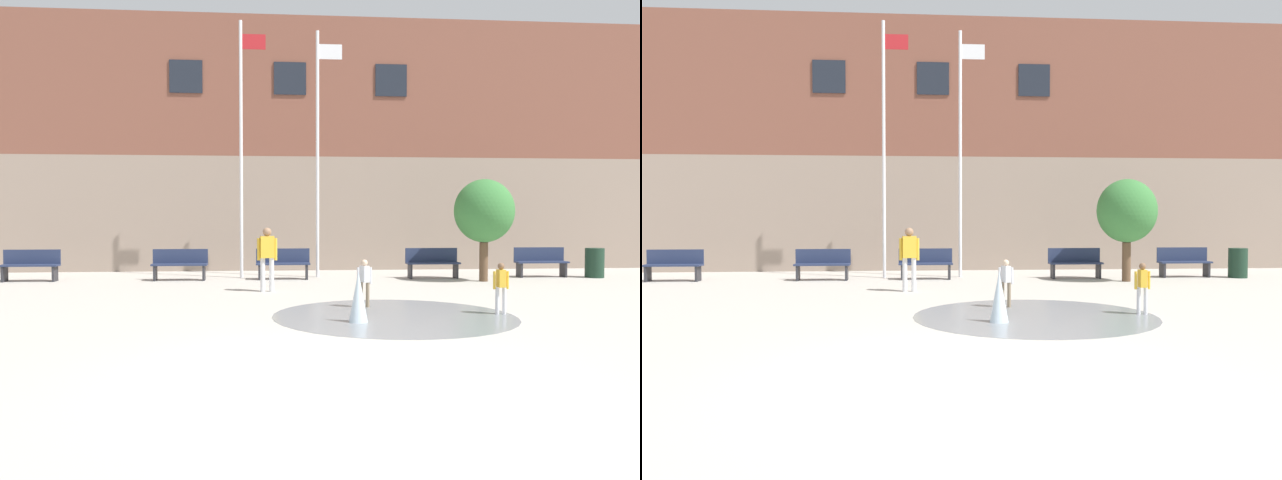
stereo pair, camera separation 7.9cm
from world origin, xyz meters
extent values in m
plane|color=#B2ADA3|center=(0.00, 0.00, 0.00)|extent=(100.00, 100.00, 0.00)
cube|color=gray|center=(0.00, 17.22, 1.97)|extent=(36.00, 6.00, 3.93)
cube|color=brown|center=(0.00, 17.22, 6.34)|extent=(36.00, 6.00, 4.81)
cube|color=#1E232D|center=(-3.50, 14.20, 6.58)|extent=(1.10, 0.06, 1.10)
cube|color=#1E232D|center=(0.00, 14.20, 6.58)|extent=(1.10, 0.06, 1.10)
cube|color=#1E232D|center=(3.50, 14.20, 6.58)|extent=(1.10, 0.06, 1.10)
cylinder|color=gray|center=(1.55, 4.21, 0.00)|extent=(4.57, 4.57, 0.01)
cone|color=silver|center=(0.78, 3.59, 0.45)|extent=(0.34, 0.34, 0.91)
cube|color=#28282D|center=(-8.29, 11.21, 0.22)|extent=(0.06, 0.40, 0.44)
cube|color=#28282D|center=(-6.89, 11.21, 0.22)|extent=(0.06, 0.40, 0.44)
cube|color=#232D4C|center=(-7.59, 11.21, 0.47)|extent=(1.60, 0.44, 0.05)
cube|color=#232D4C|center=(-7.59, 11.41, 0.70)|extent=(1.60, 0.04, 0.42)
cube|color=#28282D|center=(-4.04, 11.13, 0.22)|extent=(0.06, 0.40, 0.44)
cube|color=#28282D|center=(-2.64, 11.13, 0.22)|extent=(0.06, 0.40, 0.44)
cube|color=#232D4C|center=(-3.34, 11.13, 0.47)|extent=(1.60, 0.44, 0.05)
cube|color=#232D4C|center=(-3.34, 11.33, 0.70)|extent=(1.60, 0.04, 0.42)
cube|color=#28282D|center=(-1.03, 11.19, 0.22)|extent=(0.06, 0.40, 0.44)
cube|color=#28282D|center=(0.37, 11.19, 0.22)|extent=(0.06, 0.40, 0.44)
cube|color=#232D4C|center=(-0.33, 11.19, 0.47)|extent=(1.60, 0.44, 0.05)
cube|color=#232D4C|center=(-0.33, 11.39, 0.70)|extent=(1.60, 0.04, 0.42)
cube|color=#28282D|center=(3.47, 11.08, 0.22)|extent=(0.06, 0.40, 0.44)
cube|color=#28282D|center=(4.87, 11.08, 0.22)|extent=(0.06, 0.40, 0.44)
cube|color=#232D4C|center=(4.17, 11.08, 0.47)|extent=(1.60, 0.44, 0.05)
cube|color=#232D4C|center=(4.17, 11.28, 0.70)|extent=(1.60, 0.04, 0.42)
cube|color=#28282D|center=(6.92, 11.20, 0.22)|extent=(0.06, 0.40, 0.44)
cube|color=#28282D|center=(8.32, 11.20, 0.22)|extent=(0.06, 0.40, 0.44)
cube|color=#232D4C|center=(7.62, 11.20, 0.47)|extent=(1.60, 0.44, 0.05)
cube|color=#232D4C|center=(7.62, 11.40, 0.70)|extent=(1.60, 0.04, 0.42)
cylinder|color=#89755B|center=(1.11, 5.37, 0.26)|extent=(0.07, 0.07, 0.52)
cylinder|color=#89755B|center=(1.24, 5.37, 0.26)|extent=(0.07, 0.07, 0.52)
cube|color=white|center=(1.18, 5.37, 0.69)|extent=(0.19, 0.24, 0.33)
sphere|color=beige|center=(1.18, 5.37, 0.92)|extent=(0.13, 0.13, 0.13)
cylinder|color=white|center=(1.05, 5.37, 0.65)|extent=(0.05, 0.05, 0.34)
cylinder|color=white|center=(1.31, 5.37, 0.65)|extent=(0.05, 0.05, 0.34)
cylinder|color=silver|center=(3.56, 4.25, 0.26)|extent=(0.07, 0.07, 0.52)
cylinder|color=silver|center=(3.70, 4.25, 0.26)|extent=(0.07, 0.07, 0.52)
cube|color=gold|center=(3.63, 4.25, 0.69)|extent=(0.13, 0.21, 0.33)
sphere|color=brown|center=(3.63, 4.25, 0.92)|extent=(0.13, 0.13, 0.13)
cylinder|color=gold|center=(3.50, 4.25, 0.65)|extent=(0.05, 0.05, 0.34)
cylinder|color=gold|center=(3.76, 4.25, 0.65)|extent=(0.05, 0.05, 0.34)
cylinder|color=silver|center=(-0.92, 8.23, 0.42)|extent=(0.12, 0.12, 0.84)
cylinder|color=silver|center=(-0.70, 8.23, 0.42)|extent=(0.12, 0.12, 0.84)
cube|color=gold|center=(-0.81, 8.23, 1.11)|extent=(0.37, 0.25, 0.54)
sphere|color=#997051|center=(-0.81, 8.23, 1.48)|extent=(0.21, 0.21, 0.21)
cylinder|color=gold|center=(-1.02, 8.23, 1.05)|extent=(0.08, 0.08, 0.55)
cylinder|color=gold|center=(-0.60, 8.23, 1.05)|extent=(0.08, 0.08, 0.55)
cylinder|color=silver|center=(-1.58, 11.82, 3.88)|extent=(0.10, 0.10, 7.75)
cube|color=#B21E23|center=(-1.18, 11.82, 7.13)|extent=(0.70, 0.02, 0.45)
cylinder|color=silver|center=(0.75, 11.82, 3.75)|extent=(0.10, 0.10, 7.51)
cube|color=silver|center=(1.15, 11.82, 6.88)|extent=(0.70, 0.02, 0.45)
cylinder|color=#193323|center=(9.19, 10.96, 0.45)|extent=(0.56, 0.56, 0.90)
cylinder|color=brown|center=(5.41, 10.16, 0.56)|extent=(0.24, 0.24, 1.12)
ellipsoid|color=#387538|center=(5.41, 10.16, 2.03)|extent=(1.71, 1.71, 1.82)
camera|label=1|loc=(-0.84, -7.25, 1.87)|focal=35.00mm
camera|label=2|loc=(-0.76, -7.25, 1.87)|focal=35.00mm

